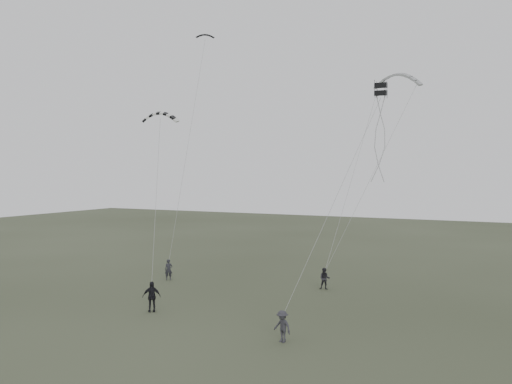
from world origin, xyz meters
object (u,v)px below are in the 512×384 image
at_px(flyer_right, 325,279).
at_px(kite_pale_large, 397,75).
at_px(flyer_left, 169,270).
at_px(flyer_center, 152,296).
at_px(flyer_far, 282,326).
at_px(kite_striped, 160,113).
at_px(kite_dark_small, 205,35).
at_px(kite_box, 381,89).

relative_size(flyer_right, kite_pale_large, 0.41).
height_order(flyer_left, kite_pale_large, kite_pale_large).
bearing_deg(flyer_center, flyer_far, -42.38).
relative_size(flyer_right, kite_striped, 0.58).
height_order(flyer_left, flyer_far, flyer_left).
relative_size(flyer_center, flyer_far, 1.16).
bearing_deg(kite_striped, flyer_right, -7.68).
height_order(flyer_far, kite_pale_large, kite_pale_large).
bearing_deg(kite_striped, flyer_center, -83.32).
bearing_deg(kite_striped, flyer_left, 79.64).
relative_size(flyer_center, kite_striped, 0.68).
bearing_deg(flyer_left, kite_striped, -108.25).
xyz_separation_m(kite_dark_small, kite_striped, (0.29, -6.88, -7.53)).
height_order(flyer_right, flyer_center, flyer_center).
xyz_separation_m(flyer_left, kite_dark_small, (0.11, 5.38, 19.56)).
height_order(flyer_center, flyer_far, flyer_center).
bearing_deg(flyer_left, flyer_center, -94.09).
height_order(flyer_left, flyer_right, flyer_left).
xyz_separation_m(kite_pale_large, kite_box, (1.15, -11.58, -3.01)).
relative_size(flyer_left, flyer_far, 1.03).
xyz_separation_m(flyer_right, kite_striped, (-11.61, -3.73, 12.06)).
height_order(flyer_left, flyer_center, flyer_center).
xyz_separation_m(flyer_far, kite_box, (3.29, 6.81, 12.41)).
distance_m(flyer_left, flyer_right, 12.22).
height_order(flyer_right, kite_box, kite_box).
relative_size(flyer_center, kite_pale_large, 0.49).
relative_size(flyer_far, kite_pale_large, 0.42).
bearing_deg(kite_box, flyer_left, 167.04).
height_order(flyer_center, kite_striped, kite_striped).
relative_size(kite_pale_large, kite_box, 5.14).
bearing_deg(kite_striped, flyer_far, -56.71).
bearing_deg(flyer_left, kite_box, -42.47).
bearing_deg(kite_dark_small, kite_box, -57.46).
height_order(flyer_right, kite_dark_small, kite_dark_small).
bearing_deg(kite_dark_small, flyer_far, -79.54).
bearing_deg(kite_box, flyer_right, 131.00).
height_order(flyer_right, kite_striped, kite_striped).
bearing_deg(flyer_left, kite_dark_small, 55.39).
bearing_deg(flyer_left, kite_pale_large, -4.05).
height_order(flyer_far, kite_box, kite_box).
distance_m(flyer_left, kite_striped, 12.13).
bearing_deg(flyer_left, flyer_right, -22.84).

